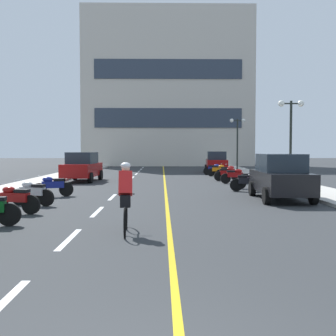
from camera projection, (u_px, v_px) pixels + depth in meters
ground_plane at (161, 183)px, 24.13m from camera, size 140.00×140.00×0.00m
curb_left at (52, 179)px, 27.01m from camera, size 2.40×72.00×0.12m
curb_right at (269, 178)px, 27.24m from camera, size 2.40×72.00×0.12m
lane_dash_1 at (69, 239)px, 9.12m from camera, size 0.14×2.20×0.01m
lane_dash_2 at (97, 212)px, 13.11m from camera, size 0.14×2.20×0.01m
lane_dash_3 at (112, 197)px, 17.11m from camera, size 0.14×2.20×0.01m
lane_dash_4 at (122, 188)px, 21.10m from camera, size 0.14×2.20×0.01m
lane_dash_5 at (128, 182)px, 25.10m from camera, size 0.14×2.20×0.01m
lane_dash_6 at (133, 177)px, 29.09m from camera, size 0.14×2.20×0.01m
lane_dash_7 at (136, 174)px, 33.09m from camera, size 0.14×2.20×0.01m
lane_dash_8 at (139, 171)px, 37.08m from camera, size 0.14×2.20×0.01m
lane_dash_9 at (141, 169)px, 41.08m from camera, size 0.14×2.20×0.01m
lane_dash_10 at (143, 167)px, 45.08m from camera, size 0.14×2.20×0.01m
lane_dash_11 at (144, 166)px, 49.07m from camera, size 0.14×2.20×0.01m
centre_line_yellow at (164, 179)px, 27.13m from camera, size 0.12×66.00×0.01m
office_building at (168, 91)px, 52.16m from camera, size 20.51×9.09×18.92m
street_lamp_mid at (291, 122)px, 22.94m from camera, size 1.46×0.36×4.63m
street_lamp_far at (237, 132)px, 38.34m from camera, size 1.46×0.36×4.76m
parked_car_near at (280, 177)px, 16.21m from camera, size 2.04×4.26×1.82m
parked_car_mid at (82, 167)px, 25.54m from camera, size 2.13×4.30×1.82m
parked_car_far at (216, 162)px, 35.45m from camera, size 2.18×4.32×1.82m
motorcycle_3 at (14, 199)px, 12.68m from camera, size 1.68×0.66×0.92m
motorcycle_4 at (32, 192)px, 14.50m from camera, size 1.66×0.75×0.92m
motorcycle_5 at (52, 186)px, 17.18m from camera, size 1.64×0.79×0.92m
motorcycle_6 at (248, 182)px, 19.40m from camera, size 1.70×0.60×0.92m
motorcycle_7 at (251, 179)px, 20.88m from camera, size 1.66×0.72×0.92m
motorcycle_8 at (235, 176)px, 23.89m from camera, size 1.70×0.60×0.92m
motorcycle_9 at (227, 173)px, 25.96m from camera, size 1.70×0.60×0.92m
motorcycle_10 at (228, 171)px, 28.39m from camera, size 1.68×0.68×0.92m
motorcycle_11 at (219, 170)px, 30.28m from camera, size 1.65×0.76×0.92m
motorcycle_12 at (214, 169)px, 31.71m from camera, size 1.66×0.73×0.92m
cyclist_rider at (126, 196)px, 9.74m from camera, size 0.42×1.77×1.71m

